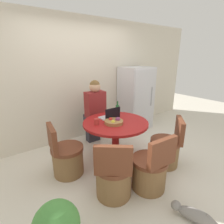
{
  "coord_description": "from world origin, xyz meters",
  "views": [
    {
      "loc": [
        -1.71,
        -2.01,
        1.82
      ],
      "look_at": [
        -0.0,
        0.31,
        0.88
      ],
      "focal_mm": 28.0,
      "sensor_mm": 36.0,
      "label": 1
    }
  ],
  "objects_px": {
    "fruit_bowl": "(114,122)",
    "chair_near_camera": "(150,171)",
    "person_seated": "(94,109)",
    "laptop": "(110,116)",
    "chair_left_side": "(67,158)",
    "chair_near_right_corner": "(166,150)",
    "chair_near_left_corner": "(114,178)",
    "bottle": "(117,110)",
    "dining_table": "(115,131)",
    "cat": "(193,214)",
    "refrigerator": "(136,98)"
  },
  "relations": [
    {
      "from": "fruit_bowl",
      "to": "chair_near_right_corner",
      "type": "bearing_deg",
      "value": -41.56
    },
    {
      "from": "refrigerator",
      "to": "cat",
      "type": "distance_m",
      "value": 2.89
    },
    {
      "from": "refrigerator",
      "to": "chair_left_side",
      "type": "bearing_deg",
      "value": -160.53
    },
    {
      "from": "chair_left_side",
      "to": "chair_near_right_corner",
      "type": "distance_m",
      "value": 1.66
    },
    {
      "from": "chair_near_camera",
      "to": "chair_near_left_corner",
      "type": "xyz_separation_m",
      "value": [
        -0.49,
        0.19,
        0.0
      ]
    },
    {
      "from": "dining_table",
      "to": "person_seated",
      "type": "distance_m",
      "value": 0.81
    },
    {
      "from": "chair_near_right_corner",
      "to": "cat",
      "type": "relative_size",
      "value": 1.69
    },
    {
      "from": "chair_near_left_corner",
      "to": "person_seated",
      "type": "distance_m",
      "value": 1.66
    },
    {
      "from": "chair_near_camera",
      "to": "dining_table",
      "type": "bearing_deg",
      "value": -90.0
    },
    {
      "from": "bottle",
      "to": "cat",
      "type": "relative_size",
      "value": 0.55
    },
    {
      "from": "person_seated",
      "to": "laptop",
      "type": "height_order",
      "value": "person_seated"
    },
    {
      "from": "chair_near_left_corner",
      "to": "bottle",
      "type": "bearing_deg",
      "value": -91.37
    },
    {
      "from": "chair_left_side",
      "to": "chair_near_right_corner",
      "type": "bearing_deg",
      "value": -109.45
    },
    {
      "from": "chair_near_camera",
      "to": "fruit_bowl",
      "type": "bearing_deg",
      "value": -85.44
    },
    {
      "from": "chair_near_camera",
      "to": "refrigerator",
      "type": "bearing_deg",
      "value": -124.39
    },
    {
      "from": "dining_table",
      "to": "cat",
      "type": "height_order",
      "value": "dining_table"
    },
    {
      "from": "chair_near_camera",
      "to": "chair_near_left_corner",
      "type": "relative_size",
      "value": 1.0
    },
    {
      "from": "fruit_bowl",
      "to": "cat",
      "type": "xyz_separation_m",
      "value": [
        0.02,
        -1.48,
        -0.68
      ]
    },
    {
      "from": "chair_near_right_corner",
      "to": "bottle",
      "type": "distance_m",
      "value": 1.11
    },
    {
      "from": "chair_near_camera",
      "to": "bottle",
      "type": "xyz_separation_m",
      "value": [
        0.29,
        1.13,
        0.56
      ]
    },
    {
      "from": "chair_near_camera",
      "to": "person_seated",
      "type": "xyz_separation_m",
      "value": [
        0.11,
        1.66,
        0.48
      ]
    },
    {
      "from": "chair_left_side",
      "to": "person_seated",
      "type": "xyz_separation_m",
      "value": [
        0.92,
        0.66,
        0.48
      ]
    },
    {
      "from": "refrigerator",
      "to": "cat",
      "type": "relative_size",
      "value": 3.1
    },
    {
      "from": "chair_near_right_corner",
      "to": "cat",
      "type": "bearing_deg",
      "value": 10.97
    },
    {
      "from": "chair_near_right_corner",
      "to": "chair_near_left_corner",
      "type": "height_order",
      "value": "same"
    },
    {
      "from": "dining_table",
      "to": "person_seated",
      "type": "bearing_deg",
      "value": 86.42
    },
    {
      "from": "chair_left_side",
      "to": "fruit_bowl",
      "type": "xyz_separation_m",
      "value": [
        0.8,
        -0.17,
        0.48
      ]
    },
    {
      "from": "chair_near_right_corner",
      "to": "person_seated",
      "type": "xyz_separation_m",
      "value": [
        -0.55,
        1.43,
        0.48
      ]
    },
    {
      "from": "chair_near_right_corner",
      "to": "laptop",
      "type": "relative_size",
      "value": 2.7
    },
    {
      "from": "chair_left_side",
      "to": "cat",
      "type": "bearing_deg",
      "value": -145.39
    },
    {
      "from": "chair_near_right_corner",
      "to": "chair_left_side",
      "type": "bearing_deg",
      "value": -70.55
    },
    {
      "from": "person_seated",
      "to": "bottle",
      "type": "relative_size",
      "value": 4.93
    },
    {
      "from": "chair_near_right_corner",
      "to": "bottle",
      "type": "xyz_separation_m",
      "value": [
        -0.36,
        0.89,
        0.56
      ]
    },
    {
      "from": "chair_left_side",
      "to": "person_seated",
      "type": "height_order",
      "value": "person_seated"
    },
    {
      "from": "person_seated",
      "to": "laptop",
      "type": "bearing_deg",
      "value": 86.95
    },
    {
      "from": "bottle",
      "to": "refrigerator",
      "type": "bearing_deg",
      "value": 30.73
    },
    {
      "from": "refrigerator",
      "to": "dining_table",
      "type": "relative_size",
      "value": 1.38
    },
    {
      "from": "person_seated",
      "to": "laptop",
      "type": "xyz_separation_m",
      "value": [
        -0.03,
        -0.6,
        0.02
      ]
    },
    {
      "from": "dining_table",
      "to": "chair_near_camera",
      "type": "distance_m",
      "value": 0.92
    },
    {
      "from": "fruit_bowl",
      "to": "chair_near_camera",
      "type": "bearing_deg",
      "value": -89.16
    },
    {
      "from": "dining_table",
      "to": "laptop",
      "type": "bearing_deg",
      "value": 84.71
    },
    {
      "from": "dining_table",
      "to": "chair_left_side",
      "type": "xyz_separation_m",
      "value": [
        -0.87,
        0.12,
        -0.27
      ]
    },
    {
      "from": "chair_left_side",
      "to": "chair_near_right_corner",
      "type": "height_order",
      "value": "same"
    },
    {
      "from": "chair_near_right_corner",
      "to": "cat",
      "type": "xyz_separation_m",
      "value": [
        -0.64,
        -0.89,
        -0.2
      ]
    },
    {
      "from": "dining_table",
      "to": "chair_near_right_corner",
      "type": "relative_size",
      "value": 1.32
    },
    {
      "from": "person_seated",
      "to": "cat",
      "type": "relative_size",
      "value": 2.7
    },
    {
      "from": "person_seated",
      "to": "laptop",
      "type": "distance_m",
      "value": 0.6
    },
    {
      "from": "dining_table",
      "to": "chair_near_left_corner",
      "type": "height_order",
      "value": "chair_near_left_corner"
    },
    {
      "from": "cat",
      "to": "fruit_bowl",
      "type": "bearing_deg",
      "value": -22.22
    },
    {
      "from": "dining_table",
      "to": "laptop",
      "type": "distance_m",
      "value": 0.29
    }
  ]
}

